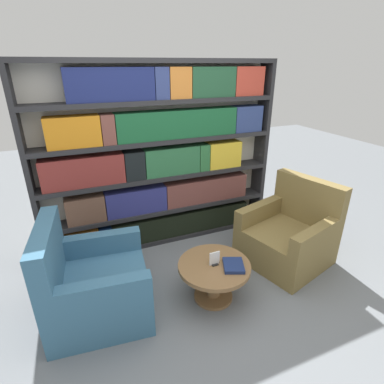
% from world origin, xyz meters
% --- Properties ---
extents(ground_plane, '(14.00, 14.00, 0.00)m').
position_xyz_m(ground_plane, '(0.00, 0.00, 0.00)').
color(ground_plane, slate).
extents(bookshelf, '(2.83, 0.30, 2.17)m').
position_xyz_m(bookshelf, '(0.01, 1.39, 1.07)').
color(bookshelf, silver).
rests_on(bookshelf, ground_plane).
extents(armchair_left, '(0.93, 0.92, 0.93)m').
position_xyz_m(armchair_left, '(-0.96, 0.38, 0.30)').
color(armchair_left, '#386684').
rests_on(armchair_left, ground_plane).
extents(armchair_right, '(1.04, 1.04, 0.93)m').
position_xyz_m(armchair_right, '(1.19, 0.39, 0.30)').
color(armchair_right, olive).
rests_on(armchair_right, ground_plane).
extents(coffee_table, '(0.68, 0.68, 0.39)m').
position_xyz_m(coffee_table, '(0.12, 0.14, 0.28)').
color(coffee_table, brown).
rests_on(coffee_table, ground_plane).
extents(table_sign, '(0.10, 0.06, 0.13)m').
position_xyz_m(table_sign, '(0.12, 0.14, 0.45)').
color(table_sign, black).
rests_on(table_sign, coffee_table).
extents(stray_book, '(0.25, 0.27, 0.03)m').
position_xyz_m(stray_book, '(0.26, 0.04, 0.41)').
color(stray_book, navy).
rests_on(stray_book, coffee_table).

